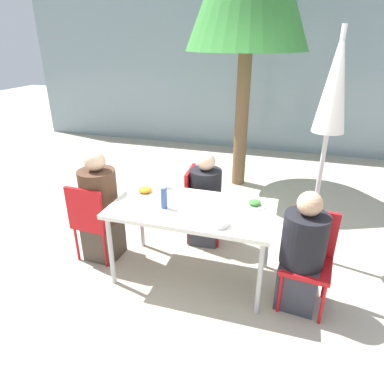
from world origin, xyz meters
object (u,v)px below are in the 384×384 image
(person_far, at_px, (205,202))
(person_left, at_px, (101,210))
(chair_left, at_px, (93,218))
(salad_bowl, at_px, (218,222))
(drinking_cup, at_px, (166,184))
(person_right, at_px, (302,255))
(chair_far, at_px, (199,200))
(chair_right, at_px, (309,252))
(closed_umbrella, at_px, (332,101))
(bottle, at_px, (164,198))

(person_far, bearing_deg, person_left, -61.56)
(chair_left, height_order, person_far, person_far)
(salad_bowl, bearing_deg, drinking_cup, 139.63)
(person_right, bearing_deg, person_far, -29.72)
(person_left, height_order, chair_far, person_left)
(person_left, height_order, person_right, person_left)
(chair_right, bearing_deg, person_right, 58.15)
(chair_far, xyz_separation_m, closed_umbrella, (1.23, -0.02, 1.15))
(chair_far, height_order, person_far, person_far)
(closed_umbrella, bearing_deg, bottle, -150.47)
(person_far, height_order, bottle, person_far)
(chair_left, distance_m, bottle, 0.89)
(chair_left, height_order, salad_bowl, chair_left)
(person_right, distance_m, salad_bowl, 0.76)
(person_left, relative_size, chair_right, 1.39)
(chair_right, bearing_deg, drinking_cup, -7.93)
(chair_right, distance_m, chair_far, 1.39)
(bottle, height_order, drinking_cup, bottle)
(person_left, relative_size, bottle, 5.60)
(salad_bowl, bearing_deg, chair_far, 114.50)
(person_far, bearing_deg, drinking_cup, -50.89)
(person_left, bearing_deg, drinking_cup, 27.62)
(chair_far, distance_m, salad_bowl, 1.07)
(drinking_cup, bearing_deg, closed_umbrella, 12.89)
(person_far, bearing_deg, bottle, -18.56)
(person_far, distance_m, bottle, 0.84)
(chair_right, relative_size, chair_far, 1.00)
(chair_left, xyz_separation_m, chair_right, (2.10, -0.00, 0.00))
(chair_left, xyz_separation_m, person_right, (2.04, -0.08, 0.01))
(drinking_cup, relative_size, salad_bowl, 0.55)
(person_left, height_order, salad_bowl, person_left)
(closed_umbrella, bearing_deg, drinking_cup, -167.11)
(chair_right, bearing_deg, chair_far, -25.24)
(drinking_cup, bearing_deg, person_far, 43.03)
(chair_right, distance_m, person_right, 0.10)
(drinking_cup, distance_m, salad_bowl, 0.90)
(person_far, relative_size, drinking_cup, 11.44)
(person_left, xyz_separation_m, chair_far, (0.86, 0.65, -0.06))
(chair_left, bearing_deg, chair_far, 40.82)
(person_right, height_order, person_far, person_right)
(bottle, bearing_deg, closed_umbrella, 29.53)
(closed_umbrella, xyz_separation_m, drinking_cup, (-1.48, -0.34, -0.85))
(person_left, bearing_deg, chair_left, -121.85)
(person_left, bearing_deg, salad_bowl, -10.34)
(chair_right, distance_m, person_far, 1.29)
(person_right, height_order, chair_far, person_right)
(person_right, xyz_separation_m, person_far, (-1.04, 0.76, -0.00))
(person_far, distance_m, drinking_cup, 0.55)
(person_left, xyz_separation_m, bottle, (0.76, -0.13, 0.30))
(chair_left, xyz_separation_m, bottle, (0.81, -0.05, 0.36))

